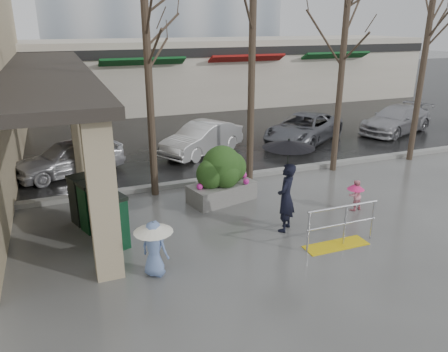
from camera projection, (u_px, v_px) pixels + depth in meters
ground at (265, 233)px, 11.04m from camera, size 120.00×120.00×0.00m
street_asphalt at (125, 98)px, 30.36m from camera, size 120.00×36.00×0.01m
curb at (212, 180)px, 14.53m from camera, size 120.00×0.30×0.15m
canopy_slab at (43, 65)px, 15.22m from camera, size 2.80×18.00×0.25m
pillar_front at (103, 198)px, 8.69m from camera, size 0.55×0.55×3.50m
pillar_back at (80, 127)px, 14.40m from camera, size 0.55×0.55×3.50m
storefront_row at (166, 73)px, 26.82m from camera, size 34.00×6.74×4.00m
handrail at (339, 231)px, 10.32m from camera, size 1.90×0.50×1.03m
tree_west at (145, 20)px, 11.81m from camera, size 3.20×3.20×6.80m
tree_midwest at (253, 15)px, 12.85m from camera, size 3.20×3.20×7.00m
tree_mideast at (345, 28)px, 14.10m from camera, size 3.20×3.20×6.50m
tree_east at (431, 11)px, 15.12m from camera, size 3.20×3.20×7.20m
woman at (287, 178)px, 10.76m from camera, size 1.28×1.28×2.42m
child_pink at (355, 193)px, 12.24m from camera, size 0.49×0.49×0.89m
child_blue at (154, 243)px, 8.99m from camera, size 0.82×0.82×1.23m
planter at (222, 175)px, 12.79m from camera, size 2.11×1.41×1.69m
news_boxes at (97, 210)px, 10.78m from camera, size 1.29×2.38×1.31m
car_a at (70, 157)px, 15.04m from camera, size 3.98×2.58×1.26m
car_b at (202, 138)px, 17.44m from camera, size 3.96×3.13×1.26m
car_c at (304, 128)px, 19.08m from camera, size 4.93×4.26×1.26m
car_d at (396, 120)px, 20.77m from camera, size 4.68×3.10×1.26m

